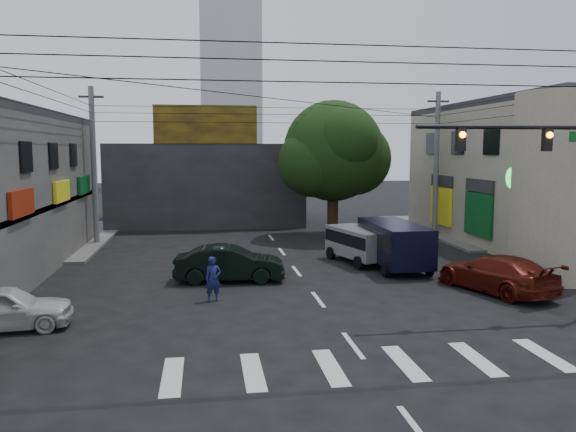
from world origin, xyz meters
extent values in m
plane|color=black|center=(0.00, 0.00, 0.00)|extent=(160.00, 160.00, 0.00)
cube|color=#514F4C|center=(18.00, 18.00, 0.07)|extent=(16.00, 16.00, 0.15)
cube|color=gray|center=(18.00, 13.00, 4.00)|extent=(14.00, 18.00, 8.00)
cylinder|color=gray|center=(11.00, 4.00, 4.00)|extent=(4.00, 4.00, 8.00)
cube|color=#232326|center=(-4.00, 26.00, 3.00)|extent=(14.00, 10.00, 6.00)
cube|color=olive|center=(-4.00, 21.10, 7.30)|extent=(7.00, 0.30, 2.60)
cube|color=silver|center=(0.00, 70.00, 22.00)|extent=(9.00, 9.00, 44.00)
cylinder|color=black|center=(4.00, 17.00, 2.20)|extent=(0.70, 0.70, 4.40)
sphere|color=black|center=(4.00, 17.00, 5.50)|extent=(6.40, 6.40, 6.40)
cylinder|color=black|center=(6.00, -1.00, 6.30)|extent=(7.00, 0.14, 0.14)
cube|color=black|center=(7.00, -1.00, 5.90)|extent=(0.28, 0.22, 0.75)
cube|color=black|center=(4.00, -1.00, 5.90)|extent=(0.28, 0.22, 0.75)
sphere|color=orange|center=(7.00, -1.14, 6.05)|extent=(0.20, 0.20, 0.20)
sphere|color=orange|center=(4.00, -1.14, 6.05)|extent=(0.20, 0.20, 0.20)
cylinder|color=#59595B|center=(-10.50, 16.00, 4.60)|extent=(0.32, 0.32, 9.20)
cylinder|color=#59595B|center=(10.50, 16.00, 4.60)|extent=(0.32, 0.32, 9.20)
imported|color=black|center=(-3.13, 5.46, 0.76)|extent=(2.35, 4.88, 1.52)
imported|color=beige|center=(-10.40, -0.03, 0.70)|extent=(2.43, 4.44, 1.41)
imported|color=#4E110B|center=(7.16, 2.13, 0.74)|extent=(5.10, 6.33, 1.48)
imported|color=#161B4F|center=(-3.88, 2.39, 0.83)|extent=(0.81, 0.70, 1.66)
camera|label=1|loc=(-4.12, -18.07, 5.57)|focal=35.00mm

